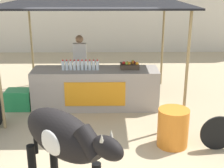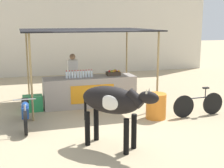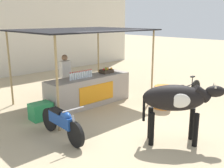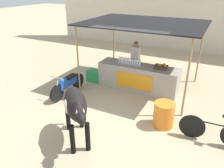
{
  "view_description": "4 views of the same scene",
  "coord_description": "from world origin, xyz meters",
  "px_view_note": "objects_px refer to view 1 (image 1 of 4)",
  "views": [
    {
      "loc": [
        0.29,
        -4.94,
        2.98
      ],
      "look_at": [
        0.38,
        0.75,
        1.07
      ],
      "focal_mm": 50.0,
      "sensor_mm": 36.0,
      "label": 1
    },
    {
      "loc": [
        -2.18,
        -7.59,
        2.79
      ],
      "look_at": [
        0.3,
        0.67,
        1.01
      ],
      "focal_mm": 50.0,
      "sensor_mm": 36.0,
      "label": 2
    },
    {
      "loc": [
        -5.21,
        -4.46,
        2.81
      ],
      "look_at": [
        0.29,
        1.4,
        0.8
      ],
      "focal_mm": 42.0,
      "sensor_mm": 36.0,
      "label": 3
    },
    {
      "loc": [
        2.57,
        -5.01,
        3.74
      ],
      "look_at": [
        -0.29,
        0.6,
        0.81
      ],
      "focal_mm": 35.0,
      "sensor_mm": 36.0,
      "label": 4
    }
  ],
  "objects_px": {
    "cooler_box": "(19,99)",
    "water_barrel": "(173,128)",
    "vendor_behind_counter": "(80,66)",
    "fruit_crate": "(130,66)",
    "cow": "(63,139)",
    "stall_counter": "(96,88)"
  },
  "relations": [
    {
      "from": "stall_counter",
      "to": "fruit_crate",
      "type": "distance_m",
      "value": 0.99
    },
    {
      "from": "cooler_box",
      "to": "cow",
      "type": "relative_size",
      "value": 0.38
    },
    {
      "from": "fruit_crate",
      "to": "stall_counter",
      "type": "bearing_deg",
      "value": -176.41
    },
    {
      "from": "water_barrel",
      "to": "fruit_crate",
      "type": "bearing_deg",
      "value": 109.28
    },
    {
      "from": "stall_counter",
      "to": "water_barrel",
      "type": "distance_m",
      "value": 2.43
    },
    {
      "from": "stall_counter",
      "to": "cow",
      "type": "bearing_deg",
      "value": -94.6
    },
    {
      "from": "cooler_box",
      "to": "cow",
      "type": "bearing_deg",
      "value": -65.68
    },
    {
      "from": "stall_counter",
      "to": "cow",
      "type": "height_order",
      "value": "cow"
    },
    {
      "from": "cooler_box",
      "to": "water_barrel",
      "type": "xyz_separation_m",
      "value": [
        3.35,
        -1.81,
        0.12
      ]
    },
    {
      "from": "stall_counter",
      "to": "cow",
      "type": "xyz_separation_m",
      "value": [
        -0.29,
        -3.55,
        0.55
      ]
    },
    {
      "from": "water_barrel",
      "to": "cow",
      "type": "xyz_separation_m",
      "value": [
        -1.79,
        -1.64,
        0.67
      ]
    },
    {
      "from": "fruit_crate",
      "to": "water_barrel",
      "type": "distance_m",
      "value": 2.18
    },
    {
      "from": "stall_counter",
      "to": "fruit_crate",
      "type": "xyz_separation_m",
      "value": [
        0.82,
        0.05,
        0.56
      ]
    },
    {
      "from": "cooler_box",
      "to": "water_barrel",
      "type": "relative_size",
      "value": 0.82
    },
    {
      "from": "vendor_behind_counter",
      "to": "water_barrel",
      "type": "relative_size",
      "value": 2.26
    },
    {
      "from": "water_barrel",
      "to": "stall_counter",
      "type": "bearing_deg",
      "value": 128.31
    },
    {
      "from": "cooler_box",
      "to": "cow",
      "type": "height_order",
      "value": "cow"
    },
    {
      "from": "cow",
      "to": "water_barrel",
      "type": "bearing_deg",
      "value": 42.49
    },
    {
      "from": "vendor_behind_counter",
      "to": "cooler_box",
      "type": "distance_m",
      "value": 1.77
    },
    {
      "from": "vendor_behind_counter",
      "to": "cooler_box",
      "type": "bearing_deg",
      "value": -149.16
    },
    {
      "from": "fruit_crate",
      "to": "water_barrel",
      "type": "xyz_separation_m",
      "value": [
        0.69,
        -1.96,
        -0.67
      ]
    },
    {
      "from": "cooler_box",
      "to": "stall_counter",
      "type": "bearing_deg",
      "value": 3.01
    }
  ]
}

